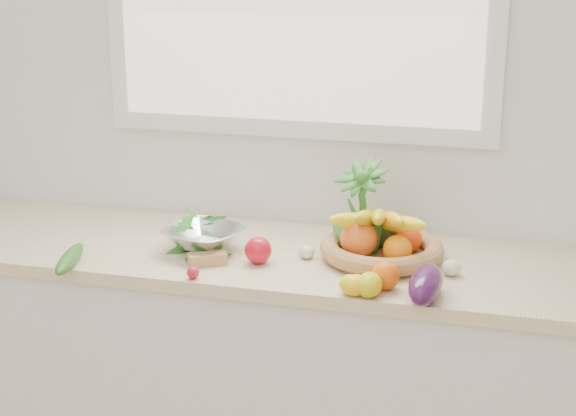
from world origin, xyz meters
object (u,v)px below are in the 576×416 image
(potted_herb, at_px, (360,210))
(fruit_basket, at_px, (381,242))
(cucumber, at_px, (70,259))
(apple, at_px, (258,250))
(colander_with_spinach, at_px, (204,232))
(eggplant, at_px, (426,284))

(potted_herb, relative_size, fruit_basket, 0.74)
(cucumber, relative_size, fruit_basket, 0.60)
(apple, xyz_separation_m, fruit_basket, (0.35, 0.13, 0.01))
(apple, height_order, colander_with_spinach, colander_with_spinach)
(apple, height_order, potted_herb, potted_herb)
(fruit_basket, relative_size, colander_with_spinach, 1.40)
(potted_herb, height_order, fruit_basket, potted_herb)
(colander_with_spinach, bearing_deg, eggplant, -16.44)
(apple, distance_m, eggplant, 0.53)
(fruit_basket, xyz_separation_m, colander_with_spinach, (-0.54, -0.07, 0.01))
(cucumber, relative_size, potted_herb, 0.81)
(cucumber, bearing_deg, colander_with_spinach, 33.42)
(eggplant, bearing_deg, fruit_basket, 120.69)
(apple, distance_m, fruit_basket, 0.37)
(apple, bearing_deg, cucumber, -162.56)
(potted_herb, distance_m, fruit_basket, 0.12)
(eggplant, xyz_separation_m, fruit_basket, (-0.17, 0.28, 0.01))
(eggplant, bearing_deg, cucumber, -179.09)
(apple, xyz_separation_m, cucumber, (-0.53, -0.17, -0.02))
(apple, xyz_separation_m, potted_herb, (0.27, 0.18, 0.10))
(cucumber, xyz_separation_m, fruit_basket, (0.88, 0.30, 0.03))
(eggplant, height_order, fruit_basket, fruit_basket)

